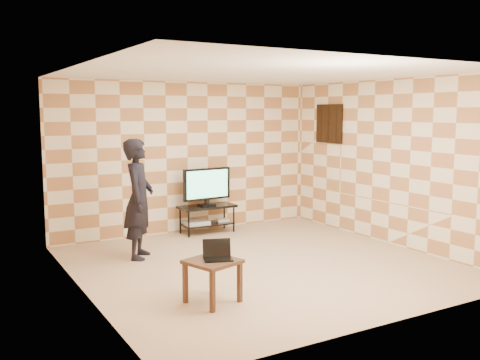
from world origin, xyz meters
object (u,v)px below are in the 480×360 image
object	(u,v)px
side_table	(212,267)
person	(139,199)
tv	(207,185)
tv_stand	(207,213)

from	to	relation	value
side_table	person	size ratio (longest dim) A/B	0.37
tv	side_table	distance (m)	3.59
tv_stand	tv	world-z (taller)	tv
tv_stand	person	xyz separation A→B (m)	(-1.61, -0.98, 0.52)
tv_stand	person	size ratio (longest dim) A/B	0.57
tv_stand	person	bearing A→B (deg)	-148.72
tv	side_table	size ratio (longest dim) A/B	1.41
person	tv_stand	bearing A→B (deg)	-28.02
tv	person	bearing A→B (deg)	-148.79
tv	person	size ratio (longest dim) A/B	0.52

